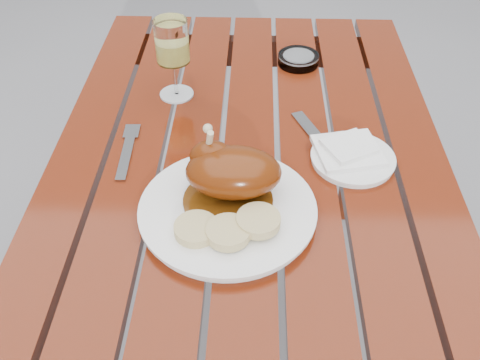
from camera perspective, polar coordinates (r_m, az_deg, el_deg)
name	(u,v)px	position (r m, az deg, el deg)	size (l,w,h in m)	color
ground	(246,342)	(1.68, 0.68, -16.89)	(60.00, 60.00, 0.00)	slate
table	(248,262)	(1.37, 0.81, -8.76)	(0.80, 1.20, 0.75)	maroon
dinner_plate	(228,211)	(0.95, -1.32, -3.28)	(0.32, 0.32, 0.02)	white
roast_duck	(230,171)	(0.94, -1.08, 0.93)	(0.18, 0.16, 0.12)	#502909
bread_dumplings	(228,227)	(0.89, -1.33, -5.05)	(0.18, 0.10, 0.02)	tan
wine_glass	(174,60)	(1.22, -7.10, 12.63)	(0.08, 0.08, 0.18)	#F5EF6F
side_plate	(353,159)	(1.09, 11.94, 2.23)	(0.17, 0.17, 0.01)	white
napkin	(348,151)	(1.08, 11.44, 3.07)	(0.12, 0.12, 0.01)	white
ashtray	(298,59)	(1.39, 6.24, 12.68)	(0.10, 0.10, 0.03)	#B2B7BC
fork	(127,154)	(1.11, -12.00, 2.78)	(0.02, 0.16, 0.01)	gray
knife	(325,148)	(1.11, 9.07, 3.43)	(0.02, 0.20, 0.01)	gray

